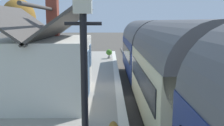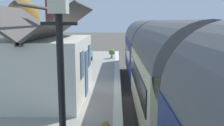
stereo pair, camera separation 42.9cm
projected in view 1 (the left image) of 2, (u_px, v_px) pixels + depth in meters
ground_plane at (141, 104)px, 12.94m from camera, size 160.00×160.00×0.00m
platform at (66, 96)px, 12.83m from camera, size 32.00×5.83×0.81m
platform_edge_coping at (119, 89)px, 12.79m from camera, size 32.00×0.36×0.02m
rail_near at (172, 102)px, 12.95m from camera, size 52.00×0.08×0.14m
rail_far at (145, 102)px, 12.93m from camera, size 52.00×0.08×0.14m
train at (173, 73)px, 9.92m from camera, size 25.21×2.73×4.32m
station_building at (46, 65)px, 11.30m from camera, size 5.82×4.06×5.11m
bench_platform_end at (83, 61)px, 18.57m from camera, size 1.40×0.45×0.88m
bench_mid_platform at (88, 56)px, 21.24m from camera, size 1.42×0.50×0.88m
planter_corner_building at (77, 64)px, 17.48m from camera, size 0.48×0.48×0.84m
planter_bench_left at (109, 53)px, 23.10m from camera, size 0.57×0.57×0.84m
lamp_post_platform at (84, 72)px, 3.44m from camera, size 0.32×0.50×4.01m
tree_distant at (19, 18)px, 23.94m from camera, size 3.67×3.16×6.39m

